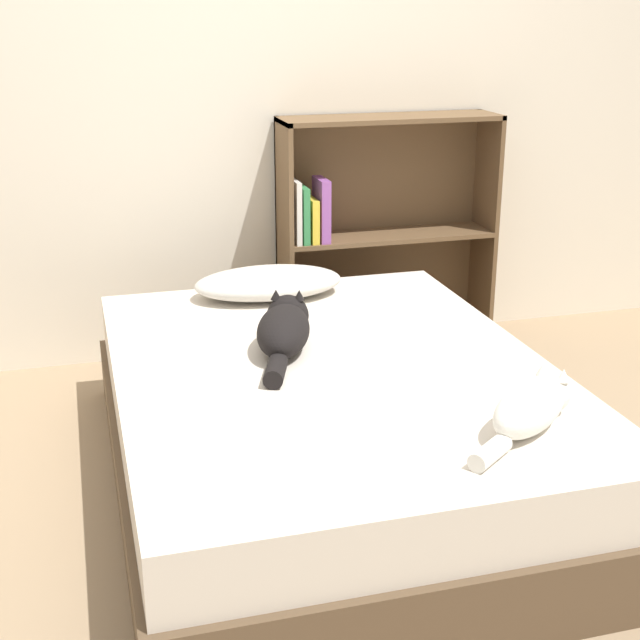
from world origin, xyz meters
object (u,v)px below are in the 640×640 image
object	(u,v)px
cat_light	(532,406)
pillow	(269,283)
cat_dark	(284,328)
bookshelf	(377,231)
bed	(332,424)

from	to	relation	value
cat_light	pillow	bearing A→B (deg)	71.35
pillow	cat_dark	xyz separation A→B (m)	(-0.07, -0.55, 0.02)
cat_light	cat_dark	bearing A→B (deg)	86.93
pillow	cat_light	distance (m)	1.36
cat_light	bookshelf	bearing A→B (deg)	47.78
bed	cat_dark	distance (m)	0.35
cat_dark	bookshelf	xyz separation A→B (m)	(0.66, 0.98, 0.05)
bed	bookshelf	bearing A→B (deg)	64.68
pillow	bookshelf	distance (m)	0.73
bed	bookshelf	size ratio (longest dim) A/B	1.78
bed	bookshelf	xyz separation A→B (m)	(0.55, 1.15, 0.33)
bed	cat_dark	bearing A→B (deg)	122.96
pillow	cat_dark	bearing A→B (deg)	-97.23
cat_light	bookshelf	size ratio (longest dim) A/B	0.40
cat_light	cat_dark	xyz separation A→B (m)	(-0.50, 0.74, 0.01)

